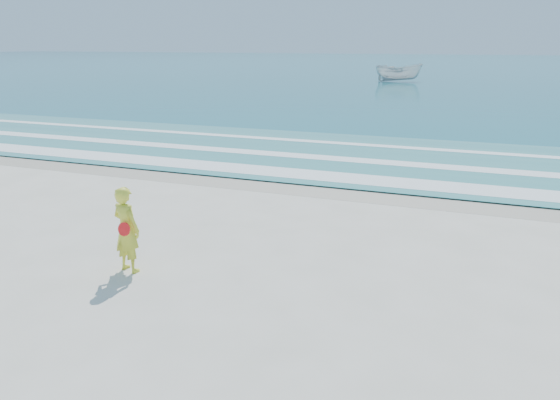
% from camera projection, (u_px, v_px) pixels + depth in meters
% --- Properties ---
extents(ground, '(400.00, 400.00, 0.00)m').
position_uv_depth(ground, '(182.00, 320.00, 8.98)').
color(ground, silver).
rests_on(ground, ground).
extents(wet_sand, '(400.00, 2.40, 0.00)m').
position_uv_depth(wet_sand, '(332.00, 188.00, 17.04)').
color(wet_sand, '#B2A893').
rests_on(wet_sand, ground).
extents(ocean, '(400.00, 190.00, 0.04)m').
position_uv_depth(ocean, '(471.00, 66.00, 103.05)').
color(ocean, '#19727F').
rests_on(ocean, ground).
extents(shallow, '(400.00, 10.00, 0.01)m').
position_uv_depth(shallow, '(367.00, 157.00, 21.51)').
color(shallow, '#59B7AD').
rests_on(shallow, ocean).
extents(foam_near, '(400.00, 1.40, 0.01)m').
position_uv_depth(foam_near, '(343.00, 177.00, 18.20)').
color(foam_near, white).
rests_on(foam_near, shallow).
extents(foam_mid, '(400.00, 0.90, 0.01)m').
position_uv_depth(foam_mid, '(362.00, 160.00, 20.79)').
color(foam_mid, white).
rests_on(foam_mid, shallow).
extents(foam_far, '(400.00, 0.60, 0.01)m').
position_uv_depth(foam_far, '(379.00, 146.00, 23.75)').
color(foam_far, white).
rests_on(foam_far, shallow).
extents(boat, '(5.44, 2.88, 2.00)m').
position_uv_depth(boat, '(399.00, 72.00, 61.87)').
color(boat, silver).
rests_on(boat, ocean).
extents(woman, '(0.71, 0.55, 1.74)m').
position_uv_depth(woman, '(127.00, 229.00, 10.70)').
color(woman, yellow).
rests_on(woman, ground).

